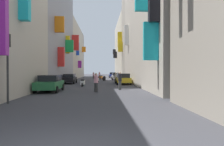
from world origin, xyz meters
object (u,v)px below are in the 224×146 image
object	(u,v)px
parked_car_yellow	(123,79)
scooter_orange	(101,77)
parked_car_blue	(113,75)
pedestrian_near_left	(120,81)
parked_car_white	(116,76)
pedestrian_crossing	(116,78)
parked_car_black	(69,78)
pedestrian_far_away	(96,83)
pedestrian_mid_street	(94,75)
scooter_silver	(97,80)
parked_car_green	(50,83)
traffic_light_near_corner	(7,56)
scooter_black	(104,78)
pedestrian_near_right	(99,75)
scooter_white	(83,83)

from	to	relation	value
parked_car_yellow	scooter_orange	distance (m)	15.26
parked_car_blue	pedestrian_near_left	bearing A→B (deg)	-91.81
parked_car_white	pedestrian_crossing	world-z (taller)	pedestrian_crossing
parked_car_black	pedestrian_far_away	world-z (taller)	pedestrian_far_away
parked_car_white	pedestrian_mid_street	xyz separation A→B (m)	(-4.91, 4.99, 0.00)
parked_car_blue	pedestrian_far_away	world-z (taller)	pedestrian_far_away
pedestrian_near_left	pedestrian_far_away	world-z (taller)	pedestrian_near_left
parked_car_yellow	scooter_silver	size ratio (longest dim) A/B	2.46
pedestrian_mid_street	pedestrian_far_away	size ratio (longest dim) A/B	0.91
parked_car_blue	scooter_orange	world-z (taller)	parked_car_blue
parked_car_green	traffic_light_near_corner	size ratio (longest dim) A/B	0.98
scooter_black	pedestrian_near_left	size ratio (longest dim) A/B	0.98
parked_car_yellow	scooter_black	size ratio (longest dim) A/B	2.51
parked_car_yellow	pedestrian_mid_street	size ratio (longest dim) A/B	2.87
scooter_black	parked_car_black	bearing A→B (deg)	-124.34
parked_car_white	pedestrian_near_left	size ratio (longest dim) A/B	2.39
pedestrian_crossing	pedestrian_near_right	world-z (taller)	pedestrian_near_right
pedestrian_near_right	parked_car_white	bearing A→B (deg)	-55.54
parked_car_blue	scooter_black	size ratio (longest dim) A/B	2.52
scooter_white	parked_car_yellow	bearing A→B (deg)	34.36
scooter_orange	parked_car_yellow	bearing A→B (deg)	-78.25
parked_car_blue	pedestrian_far_away	xyz separation A→B (m)	(-3.36, -34.94, 0.09)
parked_car_green	parked_car_black	xyz separation A→B (m)	(-0.10, 11.42, -0.04)
parked_car_black	scooter_black	bearing A→B (deg)	55.66
traffic_light_near_corner	parked_car_black	bearing A→B (deg)	88.08
parked_car_green	pedestrian_near_right	bearing A→B (deg)	81.60
pedestrian_near_left	pedestrian_far_away	distance (m)	3.01
parked_car_white	scooter_black	bearing A→B (deg)	-124.06
parked_car_blue	scooter_white	bearing A→B (deg)	-100.21
parked_car_blue	pedestrian_mid_street	distance (m)	8.10
pedestrian_crossing	scooter_silver	bearing A→B (deg)	161.42
parked_car_blue	pedestrian_crossing	distance (m)	21.50
parked_car_green	parked_car_yellow	size ratio (longest dim) A/B	0.89
parked_car_green	parked_car_blue	size ratio (longest dim) A/B	0.89
pedestrian_near_left	pedestrian_far_away	xyz separation A→B (m)	(-2.31, -1.92, -0.06)
pedestrian_near_right	scooter_white	bearing A→B (deg)	-94.46
pedestrian_crossing	pedestrian_mid_street	bearing A→B (deg)	105.39
parked_car_green	pedestrian_near_left	world-z (taller)	pedestrian_near_left
parked_car_green	pedestrian_crossing	world-z (taller)	pedestrian_crossing
parked_car_yellow	scooter_orange	size ratio (longest dim) A/B	2.36
parked_car_yellow	pedestrian_near_left	world-z (taller)	pedestrian_near_left
pedestrian_crossing	pedestrian_near_right	xyz separation A→B (m)	(-2.76, 15.13, 0.03)
parked_car_white	scooter_orange	xyz separation A→B (m)	(-3.13, 1.50, -0.30)
scooter_silver	scooter_black	distance (m)	5.37
parked_car_white	scooter_silver	bearing A→B (deg)	-112.58
pedestrian_crossing	pedestrian_near_left	size ratio (longest dim) A/B	0.87
pedestrian_near_right	pedestrian_far_away	xyz separation A→B (m)	(0.06, -28.58, 0.04)
parked_car_blue	scooter_orange	xyz separation A→B (m)	(-2.99, -10.03, -0.29)
scooter_black	pedestrian_near_left	world-z (taller)	pedestrian_near_left
pedestrian_crossing	pedestrian_far_away	distance (m)	13.71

